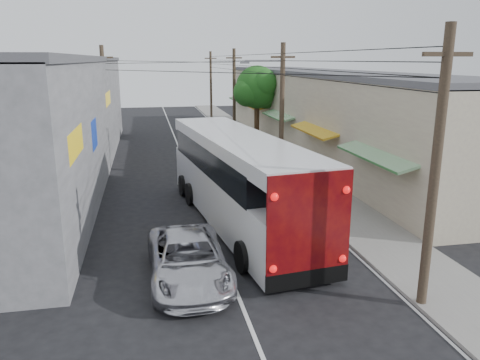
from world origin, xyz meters
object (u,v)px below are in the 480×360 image
Objects in this scene: parked_suv at (262,162)px; pedestrian_near at (316,173)px; pedestrian_far at (286,161)px; parked_car_far at (228,133)px; parked_car_mid at (244,149)px; coach_bus at (238,179)px; jeepney at (188,259)px.

pedestrian_near is (2.00, -4.47, 0.24)m from parked_suv.
parked_car_far is at bearing -60.45° from pedestrian_far.
parked_car_far is at bearing 89.15° from parked_suv.
parked_suv is at bearing -23.16° from pedestrian_far.
parked_car_mid is 0.84× the size of parked_car_far.
coach_bus is at bearing -111.73° from parked_suv.
pedestrian_near is 0.97× the size of pedestrian_far.
parked_suv is 2.96× the size of pedestrian_near.
parked_car_far is (3.22, 20.96, -1.25)m from coach_bus.
jeepney is at bearing -109.82° from parked_car_far.
parked_suv is at bearing 65.95° from jeepney.
coach_bus reaches higher than parked_suv.
pedestrian_near is at bearing 49.41° from jeepney.
parked_car_mid is at bearing -97.51° from parked_car_far.
parked_car_mid is (-0.16, 4.80, -0.04)m from parked_suv.
coach_bus is 9.67m from parked_suv.
parked_car_far is 13.36m from pedestrian_far.
parked_suv is (6.00, 14.20, -0.03)m from jeepney.
pedestrian_far reaches higher than pedestrian_near.
parked_suv is 4.90m from pedestrian_near.
parked_car_mid is at bearing 69.69° from coach_bus.
pedestrian_far reaches higher than parked_car_mid.
pedestrian_near is (5.33, 4.52, -1.07)m from coach_bus.
pedestrian_far reaches higher than jeepney.
pedestrian_near is at bearing -67.25° from parked_suv.
parked_car_far is (5.89, 26.17, 0.03)m from jeepney.
parked_car_mid is at bearing -53.44° from pedestrian_far.
pedestrian_near reaches higher than jeepney.
parked_suv is at bearing -96.61° from parked_car_far.
pedestrian_far reaches higher than parked_car_far.
parked_suv is 11.97m from parked_car_far.
pedestrian_far is (-0.77, 3.15, 0.02)m from pedestrian_near.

